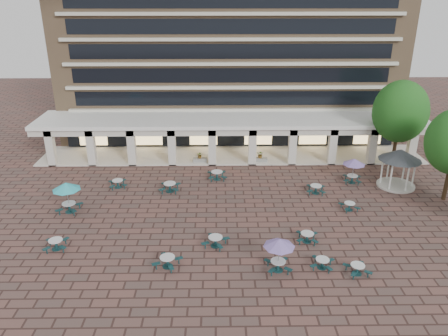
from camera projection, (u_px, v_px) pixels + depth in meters
The scene contains 21 objects.
ground at pixel (237, 222), 35.15m from camera, with size 120.00×120.00×0.00m, color brown.
apartment_building at pixel (230, 30), 53.78m from camera, with size 40.00×15.50×25.20m.
retail_arcade at pixel (232, 130), 47.64m from camera, with size 42.00×6.60×4.40m.
picnic_table_0 at pixel (56, 244), 31.41m from camera, with size 1.87×1.87×0.76m.
picnic_table_1 at pixel (215, 241), 31.75m from camera, with size 2.12×2.12×0.78m.
picnic_table_2 at pixel (357, 268), 28.70m from camera, with size 1.76×1.76×0.70m.
picnic_table_3 at pixel (307, 237), 32.31m from camera, with size 1.80×1.80×0.73m.
picnic_table_4 at pixel (66, 187), 35.85m from camera, with size 2.34×2.34×2.70m.
picnic_table_5 at pixel (167, 261), 29.42m from camera, with size 2.09×2.09×0.77m.
picnic_table_6 at pixel (279, 244), 28.40m from camera, with size 2.11×2.11×2.43m.
picnic_table_7 at pixel (322, 263), 29.31m from camera, with size 1.85×1.85×0.69m.
picnic_table_8 at pixel (118, 183), 41.04m from camera, with size 1.97×1.97×0.75m.
picnic_table_9 at pixel (170, 186), 40.22m from camera, with size 1.96×1.96×0.84m.
picnic_table_10 at pixel (316, 189), 39.89m from camera, with size 1.94×1.94×0.78m.
picnic_table_11 at pixel (354, 163), 41.39m from camera, with size 2.14×2.14×2.47m.
picnic_table_12 at pixel (217, 175), 42.74m from camera, with size 1.99×1.99×0.84m.
picnic_table_13 at pixel (349, 206), 36.90m from camera, with size 1.71×1.71×0.68m.
gazebo at pixel (400, 159), 40.44m from camera, with size 3.94×3.94×3.66m.
tree_east_c at pixel (400, 112), 43.67m from camera, with size 5.47×5.47×9.12m.
planter_left at pixel (200, 158), 46.81m from camera, with size 1.50×0.67×1.23m.
planter_right at pixel (260, 157), 46.87m from camera, with size 1.50×0.88×1.32m.
Camera 1 is at (-1.47, -30.72, 17.60)m, focal length 35.00 mm.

